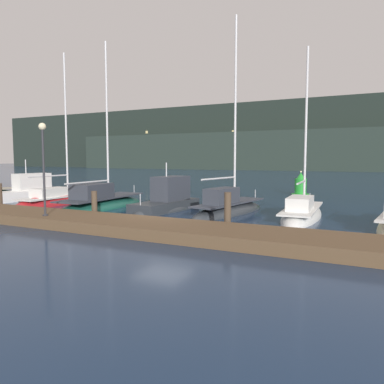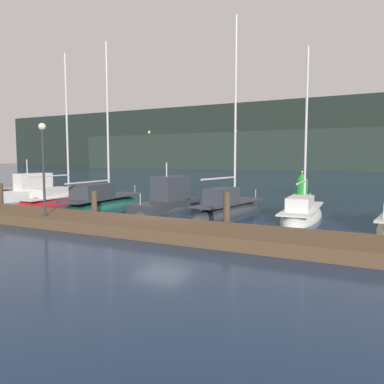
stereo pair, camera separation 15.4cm
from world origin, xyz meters
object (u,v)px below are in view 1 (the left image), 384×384
object	(u,v)px
motorboat_berth_5	(167,205)
sailboat_berth_7	(302,215)
motorboat_berth_2	(27,196)
sailboat_berth_6	(229,210)
sailboat_berth_3	(61,202)
channel_buoy	(301,186)
dock_lamppost	(43,154)
sailboat_berth_4	(101,205)

from	to	relation	value
motorboat_berth_5	sailboat_berth_7	bearing A→B (deg)	6.07
motorboat_berth_2	sailboat_berth_6	bearing A→B (deg)	0.49
motorboat_berth_2	sailboat_berth_7	xyz separation A→B (m)	(19.43, 0.58, -0.20)
sailboat_berth_3	sailboat_berth_7	xyz separation A→B (m)	(15.57, 1.06, 0.01)
sailboat_berth_3	channel_buoy	xyz separation A→B (m)	(13.34, 12.73, 0.65)
motorboat_berth_5	channel_buoy	world-z (taller)	motorboat_berth_5
motorboat_berth_2	channel_buoy	distance (m)	21.12
motorboat_berth_2	sailboat_berth_7	world-z (taller)	sailboat_berth_7
sailboat_berth_3	dock_lamppost	size ratio (longest dim) A/B	2.61
sailboat_berth_4	channel_buoy	size ratio (longest dim) A/B	5.29
channel_buoy	motorboat_berth_5	bearing A→B (deg)	-112.97
sailboat_berth_3	motorboat_berth_5	xyz separation A→B (m)	(8.06, 0.26, 0.21)
motorboat_berth_2	sailboat_berth_4	bearing A→B (deg)	-7.52
sailboat_berth_4	motorboat_berth_5	xyz separation A→B (m)	(4.14, 0.80, 0.13)
sailboat_berth_4	sailboat_berth_6	distance (m)	7.92
sailboat_berth_4	channel_buoy	xyz separation A→B (m)	(9.42, 13.28, 0.57)
motorboat_berth_5	dock_lamppost	distance (m)	7.67
motorboat_berth_2	sailboat_berth_4	xyz separation A→B (m)	(7.78, -1.03, -0.14)
motorboat_berth_5	dock_lamppost	size ratio (longest dim) A/B	1.35
sailboat_berth_3	sailboat_berth_7	distance (m)	15.61
sailboat_berth_6	sailboat_berth_3	bearing A→B (deg)	-177.00
sailboat_berth_4	channel_buoy	distance (m)	16.29
motorboat_berth_2	sailboat_berth_3	size ratio (longest dim) A/B	0.55
sailboat_berth_6	sailboat_berth_4	bearing A→B (deg)	-171.59
motorboat_berth_2	sailboat_berth_4	size ratio (longest dim) A/B	0.55
motorboat_berth_5	channel_buoy	size ratio (longest dim) A/B	2.76
sailboat_berth_3	sailboat_berth_6	bearing A→B (deg)	3.00
motorboat_berth_2	sailboat_berth_7	bearing A→B (deg)	1.70
sailboat_berth_3	sailboat_berth_4	xyz separation A→B (m)	(3.92, -0.54, 0.08)
sailboat_berth_3	motorboat_berth_5	distance (m)	8.06
channel_buoy	dock_lamppost	distance (m)	20.79
sailboat_berth_6	sailboat_berth_7	size ratio (longest dim) A/B	1.21
motorboat_berth_2	sailboat_berth_3	bearing A→B (deg)	-7.13
dock_lamppost	sailboat_berth_4	bearing A→B (deg)	107.04
sailboat_berth_4	motorboat_berth_5	distance (m)	4.22
motorboat_berth_5	sailboat_berth_6	world-z (taller)	sailboat_berth_6
sailboat_berth_4	dock_lamppost	xyz separation A→B (m)	(1.81, -5.92, 3.00)
sailboat_berth_6	dock_lamppost	xyz separation A→B (m)	(-6.02, -7.08, 2.99)
sailboat_berth_4	dock_lamppost	size ratio (longest dim) A/B	2.59
channel_buoy	sailboat_berth_4	bearing A→B (deg)	-125.37
sailboat_berth_4	sailboat_berth_6	bearing A→B (deg)	8.41
sailboat_berth_3	motorboat_berth_2	bearing A→B (deg)	172.87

